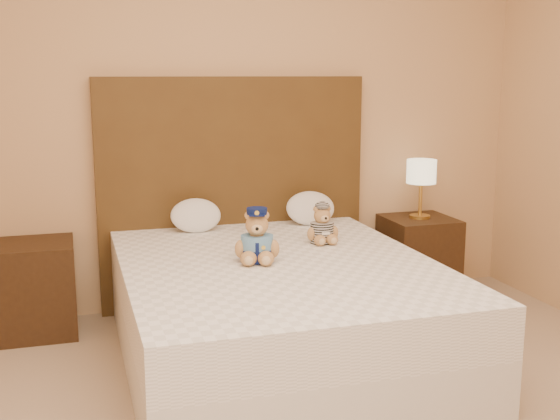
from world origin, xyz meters
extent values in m
cube|color=tan|center=(0.00, 2.25, 1.35)|extent=(4.00, 0.04, 2.70)
cube|color=white|center=(0.00, 1.20, 0.15)|extent=(1.60, 2.00, 0.30)
cube|color=white|center=(0.00, 1.20, 0.43)|extent=(1.60, 2.00, 0.25)
cube|color=#4C3416|center=(0.00, 2.21, 0.75)|extent=(1.75, 0.08, 1.50)
cube|color=#331F10|center=(-1.25, 2.00, 0.28)|extent=(0.45, 0.45, 0.55)
cube|color=#331F10|center=(1.25, 2.00, 0.28)|extent=(0.45, 0.45, 0.55)
cylinder|color=gold|center=(1.25, 2.00, 0.56)|extent=(0.14, 0.14, 0.02)
cylinder|color=gold|center=(1.25, 2.00, 0.69)|extent=(0.02, 0.02, 0.26)
cylinder|color=#F4EABF|center=(1.25, 2.00, 0.87)|extent=(0.20, 0.20, 0.16)
ellipsoid|color=white|center=(-0.29, 2.03, 0.66)|extent=(0.32, 0.20, 0.22)
ellipsoid|color=white|center=(0.47, 2.03, 0.67)|extent=(0.33, 0.21, 0.23)
camera|label=1|loc=(-1.02, -2.21, 1.52)|focal=45.00mm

